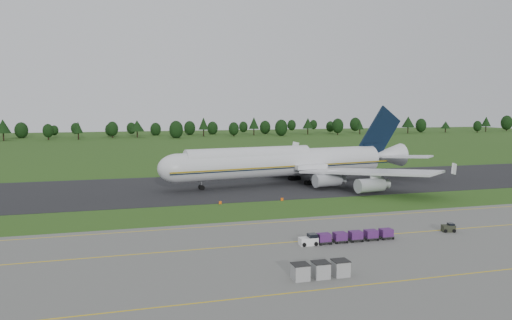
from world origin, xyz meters
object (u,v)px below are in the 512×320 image
object	(u,v)px
baggage_train	(346,237)
edge_markers	(252,201)
aircraft	(288,162)
uld_row	(321,270)
utility_cart	(448,228)

from	to	relation	value
baggage_train	edge_markers	size ratio (longest dim) A/B	1.07
aircraft	uld_row	size ratio (longest dim) A/B	10.35
aircraft	edge_markers	distance (m)	25.95
utility_cart	aircraft	bearing A→B (deg)	98.50
aircraft	utility_cart	bearing A→B (deg)	-81.50
uld_row	edge_markers	world-z (taller)	uld_row
baggage_train	uld_row	bearing A→B (deg)	-126.31
baggage_train	utility_cart	bearing A→B (deg)	3.22
baggage_train	uld_row	xyz separation A→B (m)	(-9.21, -12.53, 0.12)
uld_row	baggage_train	bearing A→B (deg)	53.69
baggage_train	edge_markers	xyz separation A→B (m)	(-4.97, 31.59, -0.56)
uld_row	edge_markers	distance (m)	44.33
uld_row	edge_markers	size ratio (longest dim) A/B	0.50
aircraft	edge_markers	bearing A→B (deg)	-125.66
utility_cart	edge_markers	world-z (taller)	utility_cart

